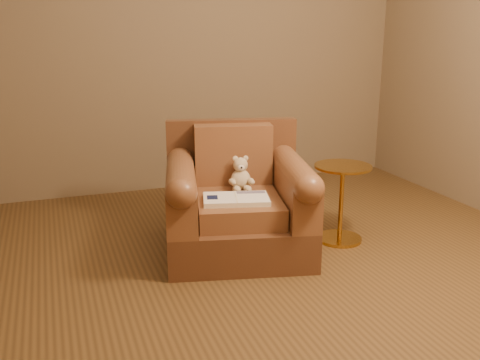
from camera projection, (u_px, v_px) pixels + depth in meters
name	position (u px, v px, depth m)	size (l,w,h in m)	color
floor	(274.00, 278.00, 3.07)	(4.00, 4.00, 0.00)	brown
armchair	(237.00, 203.00, 3.41)	(1.05, 1.01, 0.79)	#57331D
teddy_bear	(241.00, 177.00, 3.44)	(0.16, 0.19, 0.22)	#C9B28D
guidebook	(236.00, 199.00, 3.21)	(0.44, 0.33, 0.03)	beige
side_table	(341.00, 201.00, 3.54)	(0.37, 0.37, 0.52)	#BA8833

